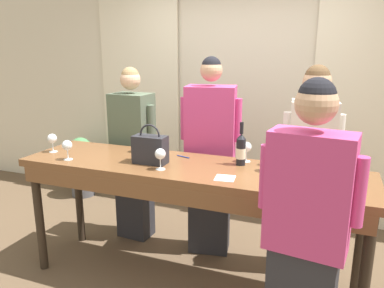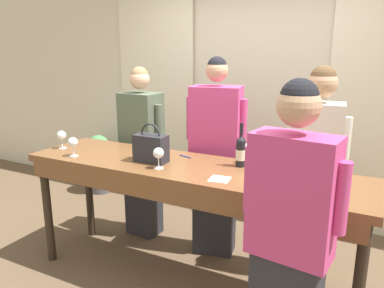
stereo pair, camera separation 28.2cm
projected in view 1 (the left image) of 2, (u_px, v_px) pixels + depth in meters
ground_plane at (189, 281)px, 3.05m from camera, size 18.00×18.00×0.00m
wall_back at (242, 89)px, 4.18m from camera, size 12.00×0.06×2.80m
curtain_panel_left at (140, 90)px, 4.58m from camera, size 1.02×0.03×2.69m
curtain_panel_right at (366, 100)px, 3.70m from camera, size 1.02×0.03×2.69m
tasting_bar at (188, 180)px, 2.81m from camera, size 2.64×0.67×0.99m
wine_bottle at (241, 150)px, 2.79m from camera, size 0.07×0.07×0.33m
handbag at (150, 149)px, 2.83m from camera, size 0.26×0.13×0.30m
wine_glass_front_left at (160, 155)px, 2.68m from camera, size 0.08×0.08×0.16m
wine_glass_front_mid at (272, 151)px, 2.77m from camera, size 0.08×0.08×0.16m
wine_glass_front_right at (270, 156)px, 2.64m from camera, size 0.08×0.08×0.16m
wine_glass_center_left at (52, 139)px, 3.14m from camera, size 0.08×0.08×0.16m
wine_glass_center_mid at (67, 146)px, 2.92m from camera, size 0.08×0.08×0.16m
wine_glass_center_right at (139, 139)px, 3.14m from camera, size 0.08×0.08×0.16m
wine_glass_back_left at (246, 148)px, 2.87m from camera, size 0.08×0.08×0.16m
napkin at (225, 178)px, 2.52m from camera, size 0.15×0.15×0.00m
pen at (183, 157)px, 3.01m from camera, size 0.12×0.05×0.01m
guest_olive_jacket at (133, 154)px, 3.61m from camera, size 0.48×0.29×1.68m
guest_pink_top at (210, 158)px, 3.32m from camera, size 0.54×0.34×1.78m
guest_cream_sweater at (310, 168)px, 3.03m from camera, size 0.47×0.29×1.73m
host_pouring at (306, 235)px, 1.97m from camera, size 0.53×0.27×1.71m
potted_plant at (82, 164)px, 4.75m from camera, size 0.37×0.37×0.76m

